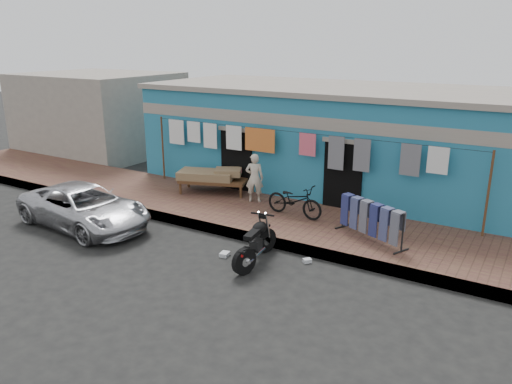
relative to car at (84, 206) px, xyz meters
name	(u,v)px	position (x,y,z in m)	size (l,w,h in m)	color
ground	(209,264)	(4.20, -0.19, -0.57)	(80.00, 80.00, 0.00)	black
sidewalk	(275,219)	(4.20, 2.81, -0.44)	(28.00, 3.00, 0.25)	brown
curb	(247,236)	(4.20, 1.36, -0.44)	(28.00, 0.10, 0.25)	gray
building	(335,138)	(4.20, 6.80, 1.12)	(12.20, 5.20, 3.36)	teal
neighbor_left	(100,113)	(-6.80, 6.81, 1.13)	(6.00, 5.00, 3.40)	#9E9384
clothesline	(283,147)	(3.73, 4.06, 1.27)	(10.06, 0.06, 2.10)	brown
car	(84,206)	(0.00, 0.00, 0.00)	(1.83, 4.02, 1.13)	#B7B7BC
seated_person	(254,178)	(3.13, 3.50, 0.40)	(0.51, 0.34, 1.42)	beige
bicycle	(295,197)	(4.68, 3.00, 0.21)	(0.58, 1.63, 1.06)	black
motorcycle	(255,241)	(5.03, 0.41, -0.06)	(0.80, 1.64, 1.02)	black
charpoy	(214,181)	(1.58, 3.63, 0.04)	(2.36, 1.67, 0.72)	brown
jeans_rack	(371,220)	(6.95, 2.48, 0.15)	(1.94, 1.17, 0.94)	black
litter_a	(262,250)	(4.85, 1.01, -0.53)	(0.16, 0.13, 0.07)	silver
litter_b	(307,261)	(6.02, 1.01, -0.52)	(0.18, 0.13, 0.09)	silver
litter_c	(225,254)	(4.25, 0.34, -0.52)	(0.23, 0.18, 0.09)	silver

